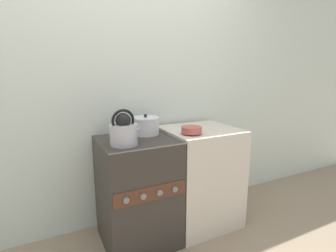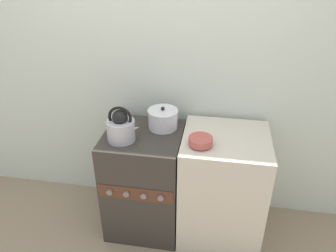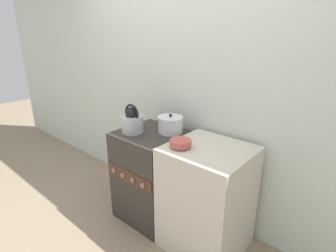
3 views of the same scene
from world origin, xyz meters
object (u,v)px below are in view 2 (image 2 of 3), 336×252
Objects in this scene: stove at (145,181)px; enamel_bowl at (201,141)px; kettle at (121,127)px; cooking_pot at (163,119)px.

stove is 5.27× the size of enamel_bowl.
enamel_bowl is (0.56, -0.01, -0.04)m from kettle.
cooking_pot is at bearing 43.83° from stove.
cooking_pot is 1.37× the size of enamel_bowl.
enamel_bowl is (0.30, -0.24, -0.02)m from cooking_pot.
cooking_pot is at bearing 141.79° from enamel_bowl.
stove is at bearing -136.17° from cooking_pot.
stove is 3.34× the size of kettle.
enamel_bowl is at bearing -1.47° from kettle.
kettle is at bearing 178.53° from enamel_bowl.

